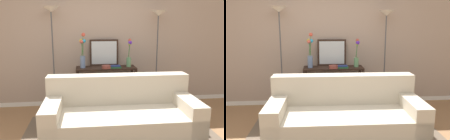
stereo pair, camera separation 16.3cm
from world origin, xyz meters
The scene contains 12 objects.
back_wall centered at (0.00, 2.15, 1.48)m, with size 12.00×0.15×2.97m.
area_rug centered at (0.24, 0.46, 0.01)m, with size 2.92×2.05×0.01m.
couch centered at (0.24, 0.63, 0.31)m, with size 2.22×1.01×0.88m.
console_table centered at (0.14, 1.82, 0.57)m, with size 1.16×0.40×0.83m.
floor_lamp_left centered at (-0.86, 1.83, 1.54)m, with size 0.28×0.28×1.97m.
floor_lamp_right centered at (1.16, 1.83, 1.50)m, with size 0.28×0.28×1.91m.
wall_mirror centered at (0.12, 1.99, 1.09)m, with size 0.57×0.02×0.52m.
vase_tall_flowers centered at (-0.31, 1.81, 1.12)m, with size 0.12×0.13×0.67m.
vase_short_flowers centered at (0.60, 1.83, 1.06)m, with size 0.11×0.10×0.55m.
fruit_bowl centered at (0.13, 1.69, 0.86)m, with size 0.18×0.18×0.06m.
book_stack centered at (0.31, 1.72, 0.85)m, with size 0.21×0.13×0.05m.
book_row_under_console centered at (-0.09, 1.82, 0.06)m, with size 0.48×0.17×0.13m.
Camera 1 is at (-0.29, -2.56, 1.68)m, focal length 36.94 mm.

